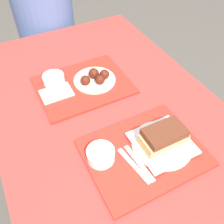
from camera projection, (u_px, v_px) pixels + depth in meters
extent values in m
plane|color=#4C4742|center=(114.00, 197.00, 1.60)|extent=(12.00, 12.00, 0.00)
cube|color=maroon|center=(115.00, 122.00, 1.07)|extent=(0.96, 1.67, 0.04)
cylinder|color=maroon|center=(7.00, 105.00, 1.67)|extent=(0.07, 0.07, 0.72)
cylinder|color=maroon|center=(117.00, 70.00, 1.93)|extent=(0.07, 0.07, 0.72)
cube|color=maroon|center=(52.00, 56.00, 1.93)|extent=(0.91, 0.28, 0.04)
cylinder|color=maroon|center=(8.00, 94.00, 1.97)|extent=(0.06, 0.06, 0.42)
cylinder|color=maroon|center=(99.00, 66.00, 2.22)|extent=(0.06, 0.06, 0.42)
cube|color=red|center=(144.00, 152.00, 0.93)|extent=(0.43, 0.34, 0.01)
cube|color=red|center=(83.00, 85.00, 1.19)|extent=(0.43, 0.34, 0.01)
cylinder|color=silver|center=(101.00, 155.00, 0.89)|extent=(0.10, 0.10, 0.05)
cylinder|color=beige|center=(101.00, 152.00, 0.88)|extent=(0.09, 0.09, 0.01)
cylinder|color=beige|center=(162.00, 144.00, 0.94)|extent=(0.23, 0.23, 0.01)
cube|color=silver|center=(162.00, 143.00, 0.94)|extent=(0.21, 0.21, 0.01)
cube|color=tan|center=(163.00, 139.00, 0.92)|extent=(0.17, 0.09, 0.04)
cube|color=#562819|center=(165.00, 133.00, 0.89)|extent=(0.15, 0.09, 0.03)
cube|color=white|center=(134.00, 165.00, 0.88)|extent=(0.04, 0.17, 0.00)
cube|color=white|center=(139.00, 163.00, 0.89)|extent=(0.03, 0.17, 0.00)
cube|color=#3F3F47|center=(133.00, 137.00, 0.97)|extent=(0.04, 0.03, 0.01)
cylinder|color=silver|center=(54.00, 79.00, 1.18)|extent=(0.10, 0.10, 0.05)
cylinder|color=beige|center=(53.00, 77.00, 1.16)|extent=(0.09, 0.09, 0.01)
cylinder|color=beige|center=(95.00, 80.00, 1.20)|extent=(0.20, 0.20, 0.01)
sphere|color=#4C190F|center=(104.00, 74.00, 1.19)|extent=(0.05, 0.05, 0.05)
sphere|color=#4C190F|center=(94.00, 73.00, 1.19)|extent=(0.05, 0.05, 0.05)
sphere|color=#4C190F|center=(85.00, 80.00, 1.16)|extent=(0.05, 0.05, 0.05)
sphere|color=#4C190F|center=(100.00, 80.00, 1.16)|extent=(0.05, 0.05, 0.05)
cube|color=white|center=(56.00, 93.00, 1.14)|extent=(0.14, 0.10, 0.01)
cylinder|color=#4C6093|center=(45.00, 21.00, 1.72)|extent=(0.39, 0.39, 0.53)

